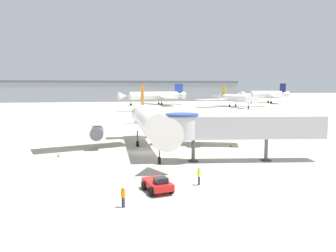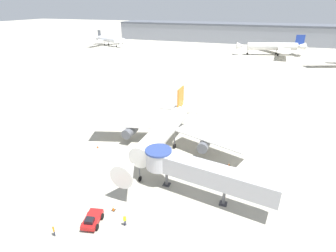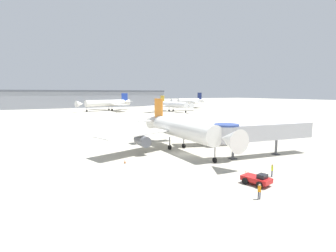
{
  "view_description": "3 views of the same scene",
  "coord_description": "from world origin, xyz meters",
  "px_view_note": "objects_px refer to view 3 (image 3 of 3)",
  "views": [
    {
      "loc": [
        -5.67,
        -45.78,
        9.32
      ],
      "look_at": [
        3.46,
        -0.39,
        3.77
      ],
      "focal_mm": 35.0,
      "sensor_mm": 36.0,
      "label": 1
    },
    {
      "loc": [
        16.91,
        -38.65,
        26.11
      ],
      "look_at": [
        2.17,
        2.77,
        5.58
      ],
      "focal_mm": 28.0,
      "sensor_mm": 36.0,
      "label": 2
    },
    {
      "loc": [
        -25.7,
        -39.42,
        11.21
      ],
      "look_at": [
        -4.01,
        -0.99,
        5.6
      ],
      "focal_mm": 28.0,
      "sensor_mm": 36.0,
      "label": 3
    }
  ],
  "objects_px": {
    "main_airplane": "(181,129)",
    "pushback_tug_red": "(257,179)",
    "traffic_cone_port_wing": "(125,161)",
    "background_jet_navy_tail": "(189,101)",
    "background_jet_blue_tail": "(107,103)",
    "background_jet_gold_tail": "(173,105)",
    "traffic_cone_near_nose": "(246,173)",
    "ground_crew_wing_walker": "(272,169)",
    "traffic_cone_starboard_wing": "(234,144)",
    "jet_bridge": "(258,132)",
    "ground_crew_marshaller": "(259,190)"
  },
  "relations": [
    {
      "from": "jet_bridge",
      "to": "ground_crew_wing_walker",
      "type": "distance_m",
      "value": 12.0
    },
    {
      "from": "background_jet_blue_tail",
      "to": "jet_bridge",
      "type": "bearing_deg",
      "value": -20.61
    },
    {
      "from": "traffic_cone_port_wing",
      "to": "ground_crew_marshaller",
      "type": "height_order",
      "value": "ground_crew_marshaller"
    },
    {
      "from": "main_airplane",
      "to": "background_jet_blue_tail",
      "type": "height_order",
      "value": "background_jet_blue_tail"
    },
    {
      "from": "traffic_cone_port_wing",
      "to": "background_jet_navy_tail",
      "type": "height_order",
      "value": "background_jet_navy_tail"
    },
    {
      "from": "main_airplane",
      "to": "background_jet_gold_tail",
      "type": "relative_size",
      "value": 0.89
    },
    {
      "from": "traffic_cone_near_nose",
      "to": "background_jet_navy_tail",
      "type": "xyz_separation_m",
      "value": [
        87.17,
        142.85,
        4.56
      ]
    },
    {
      "from": "main_airplane",
      "to": "ground_crew_wing_walker",
      "type": "height_order",
      "value": "main_airplane"
    },
    {
      "from": "traffic_cone_near_nose",
      "to": "ground_crew_marshaller",
      "type": "distance_m",
      "value": 7.83
    },
    {
      "from": "traffic_cone_port_wing",
      "to": "ground_crew_wing_walker",
      "type": "bearing_deg",
      "value": -47.52
    },
    {
      "from": "traffic_cone_starboard_wing",
      "to": "traffic_cone_port_wing",
      "type": "bearing_deg",
      "value": -174.67
    },
    {
      "from": "ground_crew_wing_walker",
      "to": "background_jet_blue_tail",
      "type": "xyz_separation_m",
      "value": [
        18.58,
        139.42,
        3.79
      ]
    },
    {
      "from": "traffic_cone_port_wing",
      "to": "ground_crew_marshaller",
      "type": "bearing_deg",
      "value": -70.27
    },
    {
      "from": "traffic_cone_starboard_wing",
      "to": "background_jet_gold_tail",
      "type": "bearing_deg",
      "value": 66.79
    },
    {
      "from": "traffic_cone_near_nose",
      "to": "traffic_cone_starboard_wing",
      "type": "distance_m",
      "value": 21.57
    },
    {
      "from": "main_airplane",
      "to": "traffic_cone_starboard_wing",
      "type": "bearing_deg",
      "value": -3.38
    },
    {
      "from": "jet_bridge",
      "to": "ground_crew_wing_walker",
      "type": "xyz_separation_m",
      "value": [
        -7.22,
        -8.99,
        -3.35
      ]
    },
    {
      "from": "traffic_cone_port_wing",
      "to": "ground_crew_wing_walker",
      "type": "relative_size",
      "value": 0.35
    },
    {
      "from": "traffic_cone_near_nose",
      "to": "traffic_cone_port_wing",
      "type": "relative_size",
      "value": 1.32
    },
    {
      "from": "traffic_cone_starboard_wing",
      "to": "background_jet_gold_tail",
      "type": "relative_size",
      "value": 0.02
    },
    {
      "from": "main_airplane",
      "to": "traffic_cone_port_wing",
      "type": "height_order",
      "value": "main_airplane"
    },
    {
      "from": "traffic_cone_starboard_wing",
      "to": "background_jet_blue_tail",
      "type": "height_order",
      "value": "background_jet_blue_tail"
    },
    {
      "from": "traffic_cone_near_nose",
      "to": "traffic_cone_port_wing",
      "type": "distance_m",
      "value": 18.63
    },
    {
      "from": "jet_bridge",
      "to": "ground_crew_marshaller",
      "type": "distance_m",
      "value": 20.15
    },
    {
      "from": "pushback_tug_red",
      "to": "traffic_cone_port_wing",
      "type": "distance_m",
      "value": 20.39
    },
    {
      "from": "pushback_tug_red",
      "to": "background_jet_blue_tail",
      "type": "distance_m",
      "value": 142.47
    },
    {
      "from": "pushback_tug_red",
      "to": "ground_crew_marshaller",
      "type": "bearing_deg",
      "value": -147.63
    },
    {
      "from": "ground_crew_marshaller",
      "to": "background_jet_blue_tail",
      "type": "xyz_separation_m",
      "value": [
        26.02,
        143.83,
        3.83
      ]
    },
    {
      "from": "pushback_tug_red",
      "to": "traffic_cone_port_wing",
      "type": "bearing_deg",
      "value": 109.15
    },
    {
      "from": "background_jet_gold_tail",
      "to": "background_jet_navy_tail",
      "type": "height_order",
      "value": "background_jet_navy_tail"
    },
    {
      "from": "traffic_cone_starboard_wing",
      "to": "ground_crew_marshaller",
      "type": "bearing_deg",
      "value": -128.41
    },
    {
      "from": "jet_bridge",
      "to": "pushback_tug_red",
      "type": "xyz_separation_m",
      "value": [
        -11.39,
        -10.16,
        -3.65
      ]
    },
    {
      "from": "ground_crew_marshaller",
      "to": "ground_crew_wing_walker",
      "type": "xyz_separation_m",
      "value": [
        7.44,
        4.41,
        0.04
      ]
    },
    {
      "from": "ground_crew_wing_walker",
      "to": "jet_bridge",
      "type": "bearing_deg",
      "value": 2.0
    },
    {
      "from": "ground_crew_marshaller",
      "to": "background_jet_blue_tail",
      "type": "relative_size",
      "value": 0.04
    },
    {
      "from": "main_airplane",
      "to": "traffic_cone_starboard_wing",
      "type": "relative_size",
      "value": 47.38
    },
    {
      "from": "traffic_cone_near_nose",
      "to": "ground_crew_wing_walker",
      "type": "xyz_separation_m",
      "value": [
        2.88,
        -1.92,
        0.62
      ]
    },
    {
      "from": "traffic_cone_starboard_wing",
      "to": "ground_crew_marshaller",
      "type": "xyz_separation_m",
      "value": [
        -18.24,
        -23.01,
        0.64
      ]
    },
    {
      "from": "traffic_cone_starboard_wing",
      "to": "background_jet_blue_tail",
      "type": "bearing_deg",
      "value": 86.32
    },
    {
      "from": "pushback_tug_red",
      "to": "background_jet_gold_tail",
      "type": "distance_m",
      "value": 126.88
    },
    {
      "from": "ground_crew_wing_walker",
      "to": "background_jet_gold_tail",
      "type": "height_order",
      "value": "background_jet_gold_tail"
    },
    {
      "from": "background_jet_blue_tail",
      "to": "traffic_cone_starboard_wing",
      "type": "bearing_deg",
      "value": -19.32
    },
    {
      "from": "main_airplane",
      "to": "traffic_cone_starboard_wing",
      "type": "height_order",
      "value": "main_airplane"
    },
    {
      "from": "background_jet_gold_tail",
      "to": "background_jet_blue_tail",
      "type": "bearing_deg",
      "value": 136.98
    },
    {
      "from": "traffic_cone_starboard_wing",
      "to": "background_jet_gold_tail",
      "type": "distance_m",
      "value": 102.7
    },
    {
      "from": "main_airplane",
      "to": "traffic_cone_near_nose",
      "type": "relative_size",
      "value": 41.32
    },
    {
      "from": "main_airplane",
      "to": "pushback_tug_red",
      "type": "relative_size",
      "value": 8.77
    },
    {
      "from": "jet_bridge",
      "to": "traffic_cone_port_wing",
      "type": "height_order",
      "value": "jet_bridge"
    },
    {
      "from": "pushback_tug_red",
      "to": "traffic_cone_starboard_wing",
      "type": "relative_size",
      "value": 5.4
    },
    {
      "from": "background_jet_navy_tail",
      "to": "background_jet_blue_tail",
      "type": "xyz_separation_m",
      "value": [
        -65.72,
        -5.35,
        -0.15
      ]
    }
  ]
}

